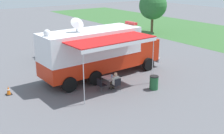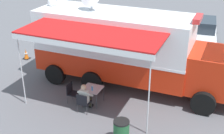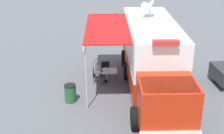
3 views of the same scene
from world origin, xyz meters
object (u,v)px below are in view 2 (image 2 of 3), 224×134
Objects in this scene: trash_bin at (121,132)px; traffic_cone at (26,54)px; folding_table at (92,89)px; seated_responder at (85,96)px; folding_chair_beside_table at (72,91)px; car_far_corner at (201,33)px; folding_chair_at_table at (83,102)px; command_truck at (128,47)px; water_bottle at (92,88)px; car_behind_truck at (151,32)px.

trash_bin is 9.17m from traffic_cone.
traffic_cone is (-2.64, -5.77, -0.39)m from folding_table.
seated_responder is at bearing 60.63° from traffic_cone.
car_far_corner reaches higher than folding_chair_beside_table.
car_far_corner is at bearing 163.24° from folding_chair_at_table.
folding_chair_at_table is 1.00m from folding_chair_beside_table.
seated_responder is at bearing -177.52° from folding_chair_at_table.
folding_table is at bearing -18.21° from car_far_corner.
traffic_cone is (-0.43, -6.49, -1.66)m from command_truck.
folding_chair_at_table is (0.80, 0.01, -0.16)m from folding_table.
folding_chair_beside_table is at bearing -82.86° from water_bottle.
car_far_corner is (-1.03, 2.91, 0.00)m from car_behind_truck.
seated_responder is 0.28× the size of car_far_corner.
traffic_cone is at bearing -115.52° from water_bottle.
car_far_corner is (-10.82, 0.74, 0.42)m from trash_bin.
trash_bin is 10.85m from car_far_corner.
command_truck is at bearing -160.35° from trash_bin.
folding_chair_beside_table is at bearing -111.19° from seated_responder.
water_bottle is 0.18× the size of seated_responder.
trash_bin is 10.04m from car_behind_truck.
traffic_cone is (-4.55, -7.96, -0.18)m from trash_bin.
command_truck reaches higher than water_bottle.
seated_responder is at bearing -120.67° from trash_bin.
traffic_cone is 10.75m from car_far_corner.
traffic_cone is 0.13× the size of car_behind_truck.
seated_responder is (-0.19, -0.01, 0.14)m from folding_chair_at_table.
seated_responder is at bearing -14.36° from command_truck.
seated_responder is 2.16× the size of traffic_cone.
folding_chair_at_table is 0.23m from seated_responder.
folding_chair_at_table reaches higher than folding_table.
folding_chair_beside_table is at bearing -32.27° from command_truck.
folding_table is at bearing -131.10° from trash_bin.
water_bottle is at bearing -17.37° from car_far_corner.
car_behind_truck reaches higher than folding_chair_at_table.
folding_chair_beside_table is 0.92m from seated_responder.
traffic_cone is at bearing -120.67° from folding_chair_beside_table.
folding_table is 6.36m from traffic_cone.
folding_table reaches higher than traffic_cone.
car_far_corner is at bearing 125.78° from traffic_cone.
folding_table is 0.96× the size of folding_chair_at_table.
command_truck is at bearing 86.18° from traffic_cone.
folding_chair_at_table and folding_chair_beside_table have the same top height.
car_far_corner is (-9.71, 2.92, 0.37)m from folding_chair_at_table.
folding_chair_beside_table is 0.20× the size of car_far_corner.
seated_responder is at bearing -0.08° from folding_table.
car_far_corner reaches higher than folding_table.
trash_bin is 1.57× the size of traffic_cone.
command_truck is at bearing -18.25° from car_far_corner.
folding_chair_at_table is at bearing -116.96° from trash_bin.
seated_responder reaches higher than folding_table.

